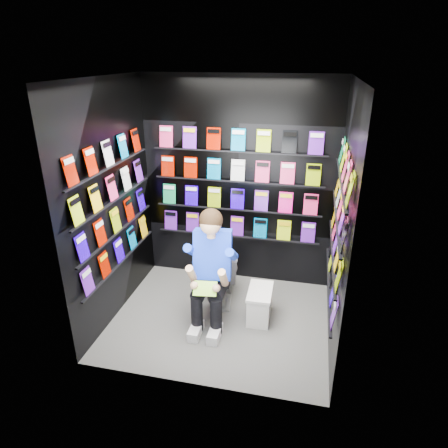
# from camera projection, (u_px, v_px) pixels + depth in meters

# --- Properties ---
(floor) EXTENTS (2.40, 2.40, 0.00)m
(floor) POSITION_uv_depth(u_px,v_px,m) (220.00, 319.00, 4.56)
(floor) COLOR #5A5B58
(floor) RESTS_ON ground
(ceiling) EXTENTS (2.40, 2.40, 0.00)m
(ceiling) POSITION_uv_depth(u_px,v_px,m) (219.00, 77.00, 3.54)
(ceiling) COLOR white
(ceiling) RESTS_ON floor
(wall_back) EXTENTS (2.40, 0.04, 2.60)m
(wall_back) POSITION_uv_depth(u_px,v_px,m) (238.00, 184.00, 4.95)
(wall_back) COLOR black
(wall_back) RESTS_ON floor
(wall_front) EXTENTS (2.40, 0.04, 2.60)m
(wall_front) POSITION_uv_depth(u_px,v_px,m) (191.00, 259.00, 3.15)
(wall_front) COLOR black
(wall_front) RESTS_ON floor
(wall_left) EXTENTS (0.04, 2.00, 2.60)m
(wall_left) POSITION_uv_depth(u_px,v_px,m) (111.00, 204.00, 4.29)
(wall_left) COLOR black
(wall_left) RESTS_ON floor
(wall_right) EXTENTS (0.04, 2.00, 2.60)m
(wall_right) POSITION_uv_depth(u_px,v_px,m) (342.00, 224.00, 3.81)
(wall_right) COLOR black
(wall_right) RESTS_ON floor
(comics_back) EXTENTS (2.10, 0.06, 1.37)m
(comics_back) POSITION_uv_depth(u_px,v_px,m) (238.00, 185.00, 4.92)
(comics_back) COLOR #EE2D72
(comics_back) RESTS_ON wall_back
(comics_left) EXTENTS (0.06, 1.70, 1.37)m
(comics_left) POSITION_uv_depth(u_px,v_px,m) (114.00, 204.00, 4.28)
(comics_left) COLOR #EE2D72
(comics_left) RESTS_ON wall_left
(comics_right) EXTENTS (0.06, 1.70, 1.37)m
(comics_right) POSITION_uv_depth(u_px,v_px,m) (339.00, 223.00, 3.81)
(comics_right) COLOR #EE2D72
(comics_right) RESTS_ON wall_right
(toilet) EXTENTS (0.52, 0.80, 0.73)m
(toilet) POSITION_uv_depth(u_px,v_px,m) (221.00, 272.00, 4.82)
(toilet) COLOR white
(toilet) RESTS_ON floor
(longbox) EXTENTS (0.25, 0.45, 0.33)m
(longbox) POSITION_uv_depth(u_px,v_px,m) (260.00, 305.00, 4.53)
(longbox) COLOR white
(longbox) RESTS_ON floor
(longbox_lid) EXTENTS (0.28, 0.47, 0.03)m
(longbox_lid) POSITION_uv_depth(u_px,v_px,m) (260.00, 292.00, 4.45)
(longbox_lid) COLOR white
(longbox_lid) RESTS_ON longbox
(reader) EXTENTS (0.65, 0.87, 1.48)m
(reader) POSITION_uv_depth(u_px,v_px,m) (213.00, 255.00, 4.31)
(reader) COLOR #1036E7
(reader) RESTS_ON toilet
(held_comic) EXTENTS (0.26, 0.17, 0.10)m
(held_comic) POSITION_uv_depth(u_px,v_px,m) (205.00, 289.00, 4.08)
(held_comic) COLOR #29954F
(held_comic) RESTS_ON reader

